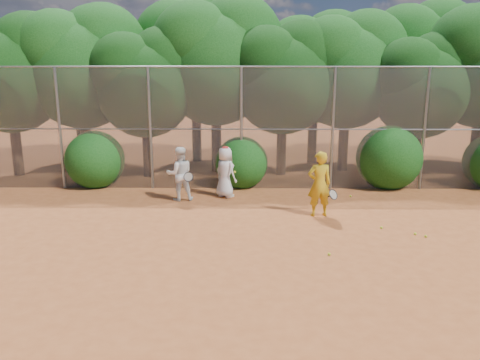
{
  "coord_description": "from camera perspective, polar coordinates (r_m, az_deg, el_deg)",
  "views": [
    {
      "loc": [
        -0.86,
        -9.33,
        3.86
      ],
      "look_at": [
        -1.0,
        2.5,
        1.1
      ],
      "focal_mm": 35.0,
      "sensor_mm": 36.0,
      "label": 1
    }
  ],
  "objects": [
    {
      "name": "bush_1",
      "position": [
        15.91,
        0.16,
        2.41
      ],
      "size": [
        1.8,
        1.8,
        1.8
      ],
      "primitive_type": "sphere",
      "color": "#114712",
      "rests_on": "ground"
    },
    {
      "name": "tree_5",
      "position": [
        18.79,
        13.08,
        13.38
      ],
      "size": [
        4.51,
        3.92,
        6.17
      ],
      "color": "black",
      "rests_on": "ground"
    },
    {
      "name": "tree_0",
      "position": [
        19.38,
        -26.23,
        12.03
      ],
      "size": [
        4.38,
        3.81,
        6.0
      ],
      "color": "black",
      "rests_on": "ground"
    },
    {
      "name": "tree_11",
      "position": [
        20.19,
        9.27,
        13.83
      ],
      "size": [
        4.64,
        4.03,
        6.35
      ],
      "color": "black",
      "rests_on": "ground"
    },
    {
      "name": "tree_4",
      "position": [
        17.63,
        5.42,
        12.74
      ],
      "size": [
        4.19,
        3.64,
        5.73
      ],
      "color": "black",
      "rests_on": "ground"
    },
    {
      "name": "fence_back",
      "position": [
        15.46,
        3.45,
        6.39
      ],
      "size": [
        20.05,
        0.09,
        4.03
      ],
      "color": "gray",
      "rests_on": "ground"
    },
    {
      "name": "tree_3",
      "position": [
        18.22,
        -2.8,
        14.8
      ],
      "size": [
        4.89,
        4.26,
        6.7
      ],
      "color": "black",
      "rests_on": "ground"
    },
    {
      "name": "ball_2",
      "position": [
        10.32,
        10.82,
        -8.87
      ],
      "size": [
        0.07,
        0.07,
        0.07
      ],
      "primitive_type": "sphere",
      "color": "#C7D827",
      "rests_on": "ground"
    },
    {
      "name": "ball_0",
      "position": [
        12.03,
        21.7,
        -6.38
      ],
      "size": [
        0.07,
        0.07,
        0.07
      ],
      "primitive_type": "sphere",
      "color": "#C7D827",
      "rests_on": "ground"
    },
    {
      "name": "tree_2",
      "position": [
        17.54,
        -11.38,
        11.98
      ],
      "size": [
        3.99,
        3.47,
        5.47
      ],
      "color": "black",
      "rests_on": "ground"
    },
    {
      "name": "bush_2",
      "position": [
        16.6,
        17.72,
        2.93
      ],
      "size": [
        2.2,
        2.2,
        2.2
      ],
      "primitive_type": "sphere",
      "color": "#114712",
      "rests_on": "ground"
    },
    {
      "name": "player_yellow",
      "position": [
        12.79,
        9.65,
        -0.48
      ],
      "size": [
        0.87,
        0.62,
        1.78
      ],
      "rotation": [
        0.0,
        0.0,
        3.28
      ],
      "color": "gold",
      "rests_on": "ground"
    },
    {
      "name": "tree_6",
      "position": [
        18.51,
        21.35,
        11.04
      ],
      "size": [
        3.86,
        3.36,
        5.29
      ],
      "color": "black",
      "rests_on": "ground"
    },
    {
      "name": "tree_10",
      "position": [
        20.5,
        -5.31,
        15.22
      ],
      "size": [
        5.15,
        4.48,
        7.06
      ],
      "color": "black",
      "rests_on": "ground"
    },
    {
      "name": "tree_9",
      "position": [
        21.39,
        -19.21,
        13.71
      ],
      "size": [
        4.83,
        4.2,
        6.62
      ],
      "color": "black",
      "rests_on": "ground"
    },
    {
      "name": "bush_0",
      "position": [
        16.7,
        -17.27,
        2.68
      ],
      "size": [
        2.0,
        2.0,
        2.0
      ],
      "primitive_type": "sphere",
      "color": "#114712",
      "rests_on": "ground"
    },
    {
      "name": "player_white",
      "position": [
        14.28,
        -7.35,
        0.75
      ],
      "size": [
        0.93,
        0.8,
        1.65
      ],
      "rotation": [
        0.0,
        0.0,
        3.38
      ],
      "color": "white",
      "rests_on": "ground"
    },
    {
      "name": "ball_3",
      "position": [
        12.12,
        20.57,
        -6.15
      ],
      "size": [
        0.07,
        0.07,
        0.07
      ],
      "primitive_type": "sphere",
      "color": "#C7D827",
      "rests_on": "ground"
    },
    {
      "name": "tree_1",
      "position": [
        18.88,
        -18.63,
        13.39
      ],
      "size": [
        4.64,
        4.03,
        6.35
      ],
      "color": "black",
      "rests_on": "ground"
    },
    {
      "name": "player_teen",
      "position": [
        14.55,
        -1.81,
        0.99
      ],
      "size": [
        0.91,
        0.89,
        1.61
      ],
      "rotation": [
        0.0,
        0.0,
        2.41
      ],
      "color": "silver",
      "rests_on": "ground"
    },
    {
      "name": "ground",
      "position": [
        10.14,
        5.56,
        -9.32
      ],
      "size": [
        80.0,
        80.0,
        0.0
      ],
      "primitive_type": "plane",
      "color": "#A35125",
      "rests_on": "ground"
    },
    {
      "name": "ball_4",
      "position": [
        15.1,
        13.32,
        -1.91
      ],
      "size": [
        0.07,
        0.07,
        0.07
      ],
      "primitive_type": "sphere",
      "color": "#C7D827",
      "rests_on": "ground"
    },
    {
      "name": "tree_12",
      "position": [
        21.88,
        21.17,
        13.99
      ],
      "size": [
        5.02,
        4.37,
        6.88
      ],
      "color": "black",
      "rests_on": "ground"
    },
    {
      "name": "ball_1",
      "position": [
        12.3,
        16.86,
        -5.58
      ],
      "size": [
        0.07,
        0.07,
        0.07
      ],
      "primitive_type": "sphere",
      "color": "#C7D827",
      "rests_on": "ground"
    }
  ]
}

